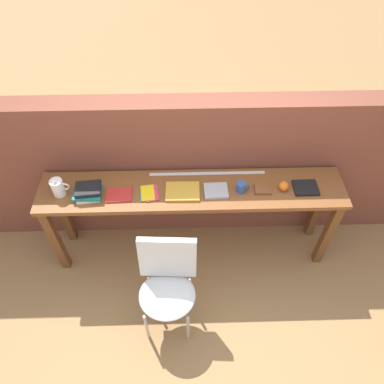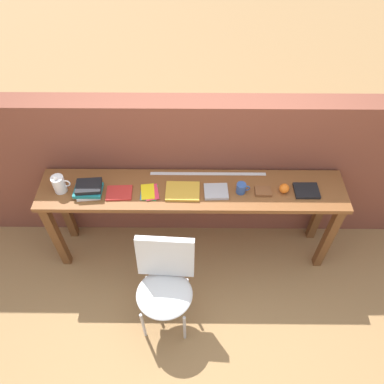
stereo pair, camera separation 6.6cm
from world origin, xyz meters
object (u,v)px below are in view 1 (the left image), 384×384
(magazine_cycling, at_px, (119,195))
(book_repair_rightmost, at_px, (306,188))
(book_stack_leftmost, at_px, (88,192))
(mug, at_px, (241,187))
(pitcher_white, at_px, (58,187))
(pamphlet_pile_colourful, at_px, (150,193))
(book_open_centre, at_px, (183,192))
(chair_white_moulded, at_px, (167,282))
(leather_journal_brown, at_px, (263,190))
(sports_ball_small, at_px, (284,186))

(magazine_cycling, xyz_separation_m, book_repair_rightmost, (1.50, 0.03, 0.00))
(book_stack_leftmost, bearing_deg, mug, 0.97)
(pitcher_white, bearing_deg, book_repair_rightmost, 0.08)
(pamphlet_pile_colourful, bearing_deg, book_open_centre, 1.89)
(chair_white_moulded, bearing_deg, book_stack_leftmost, 136.09)
(pitcher_white, height_order, book_repair_rightmost, pitcher_white)
(book_open_centre, bearing_deg, pitcher_white, -179.75)
(magazine_cycling, distance_m, leather_journal_brown, 1.15)
(book_open_centre, bearing_deg, book_repair_rightmost, 1.69)
(mug, relative_size, leather_journal_brown, 0.85)
(pitcher_white, bearing_deg, mug, -0.16)
(sports_ball_small, relative_size, book_repair_rightmost, 0.41)
(pitcher_white, height_order, magazine_cycling, pitcher_white)
(chair_white_moulded, distance_m, book_stack_leftmost, 0.94)
(mug, bearing_deg, chair_white_moulded, -134.31)
(book_open_centre, relative_size, sports_ball_small, 3.42)
(book_open_centre, bearing_deg, mug, 1.73)
(leather_journal_brown, bearing_deg, pamphlet_pile_colourful, -177.79)
(book_repair_rightmost, bearing_deg, pamphlet_pile_colourful, -179.56)
(pamphlet_pile_colourful, bearing_deg, mug, 1.21)
(pamphlet_pile_colourful, distance_m, leather_journal_brown, 0.91)
(book_stack_leftmost, bearing_deg, magazine_cycling, -0.97)
(chair_white_moulded, distance_m, pamphlet_pile_colourful, 0.71)
(book_stack_leftmost, height_order, magazine_cycling, book_stack_leftmost)
(magazine_cycling, bearing_deg, leather_journal_brown, -1.61)
(magazine_cycling, bearing_deg, pitcher_white, 173.85)
(book_open_centre, relative_size, book_repair_rightmost, 1.39)
(chair_white_moulded, bearing_deg, sports_ball_small, 33.28)
(book_open_centre, bearing_deg, chair_white_moulded, -101.18)
(leather_journal_brown, bearing_deg, pitcher_white, -178.81)
(sports_ball_small, xyz_separation_m, book_repair_rightmost, (0.18, 0.00, -0.03))
(book_open_centre, height_order, mug, mug)
(mug, xyz_separation_m, sports_ball_small, (0.34, 0.00, -0.01))
(chair_white_moulded, relative_size, magazine_cycling, 4.37)
(pitcher_white, bearing_deg, book_stack_leftmost, -6.05)
(chair_white_moulded, xyz_separation_m, leather_journal_brown, (0.78, 0.61, 0.37))
(chair_white_moulded, bearing_deg, mug, 45.69)
(chair_white_moulded, relative_size, sports_ball_small, 11.24)
(chair_white_moulded, height_order, pitcher_white, pitcher_white)
(magazine_cycling, distance_m, pamphlet_pile_colourful, 0.24)
(pitcher_white, distance_m, book_repair_rightmost, 1.98)
(chair_white_moulded, xyz_separation_m, sports_ball_small, (0.94, 0.62, 0.39))
(book_stack_leftmost, distance_m, magazine_cycling, 0.24)
(chair_white_moulded, xyz_separation_m, mug, (0.60, 0.61, 0.40))
(book_stack_leftmost, relative_size, magazine_cycling, 1.09)
(mug, bearing_deg, magazine_cycling, -178.56)
(pitcher_white, xyz_separation_m, magazine_cycling, (0.47, -0.03, -0.07))
(magazine_cycling, relative_size, pamphlet_pile_colourful, 1.11)
(pamphlet_pile_colourful, relative_size, mug, 1.67)
(book_repair_rightmost, bearing_deg, mug, -179.83)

